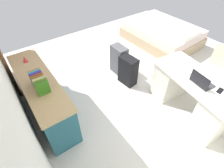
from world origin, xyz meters
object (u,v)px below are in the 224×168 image
credenza (43,96)px  laptop (201,82)px  office_chair (216,74)px  suitcase_black (128,71)px  figurine_small (25,59)px  computer_mouse (189,73)px  bed (162,34)px  cell_phone_near_laptop (220,91)px  desk (192,95)px  suitcase_spare_grey (119,60)px

credenza → laptop: (-1.49, -1.95, 0.40)m
credenza → office_chair: bearing=-115.8°
suitcase_black → figurine_small: size_ratio=5.51×
suitcase_black → computer_mouse: bearing=-165.4°
office_chair → bed: 2.03m
computer_mouse → cell_phone_near_laptop: bearing=-169.1°
credenza → figurine_small: 0.70m
computer_mouse → credenza: bearing=66.0°
desk → suitcase_black: (1.19, 0.39, -0.08)m
credenza → bed: credenza is taller
office_chair → suitcase_spare_grey: office_chair is taller
office_chair → bed: bearing=-18.6°
figurine_small → desk: bearing=-133.7°
desk → laptop: bearing=134.7°
laptop → computer_mouse: laptop is taller
suitcase_black → computer_mouse: size_ratio=6.06×
bed → figurine_small: figurine_small is taller
suitcase_spare_grey → laptop: size_ratio=1.88×
suitcase_black → cell_phone_near_laptop: bearing=-170.7°
bed → suitcase_black: size_ratio=3.22×
credenza → cell_phone_near_laptop: size_ratio=13.24×
computer_mouse → desk: bearing=-169.3°
computer_mouse → suitcase_spare_grey: bearing=20.0°
suitcase_spare_grey → computer_mouse: 1.51m
suitcase_spare_grey → computer_mouse: bearing=-168.6°
credenza → suitcase_black: bearing=-97.5°
desk → suitcase_spare_grey: size_ratio=2.39×
office_chair → computer_mouse: bearing=80.8°
computer_mouse → bed: bearing=-31.5°
figurine_small → computer_mouse: bearing=-131.2°
laptop → cell_phone_near_laptop: 0.28m
bed → suitcase_spare_grey: suitcase_spare_grey is taller
figurine_small → cell_phone_near_laptop: bearing=-137.9°
bed → suitcase_spare_grey: size_ratio=3.08×
credenza → figurine_small: (0.54, 0.00, 0.44)m
desk → credenza: (1.41, 2.04, -0.00)m
office_chair → laptop: 0.95m
bed → computer_mouse: bearing=141.1°
office_chair → credenza: bearing=64.2°
bed → laptop: (-2.04, 1.51, 0.55)m
suitcase_spare_grey → computer_mouse: (-1.41, -0.32, 0.44)m
computer_mouse → figurine_small: 2.70m
office_chair → bed: size_ratio=0.48×
suitcase_black → figurine_small: figurine_small is taller
computer_mouse → figurine_small: bearing=56.2°
desk → cell_phone_near_laptop: 0.49m
office_chair → computer_mouse: office_chair is taller
suitcase_black → suitcase_spare_grey: bearing=-15.4°
cell_phone_near_laptop → figurine_small: (2.28, 2.06, 0.08)m
desk → cell_phone_near_laptop: (-0.33, -0.02, 0.36)m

